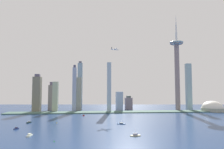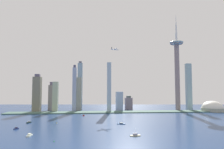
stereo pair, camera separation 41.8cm
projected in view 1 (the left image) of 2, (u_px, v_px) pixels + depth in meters
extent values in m
cube|color=#416155|center=(119.00, 112.00, 648.51)|extent=(695.88, 54.64, 2.69)
cylinder|color=gray|center=(177.00, 76.00, 718.98)|extent=(16.58, 16.58, 240.81)
ellipsoid|color=#9EB6BD|center=(176.00, 43.00, 728.08)|extent=(48.00, 48.00, 12.76)
torus|color=gray|center=(176.00, 44.00, 727.74)|extent=(43.35, 43.35, 2.55)
cone|color=silver|center=(176.00, 27.00, 732.30)|extent=(8.29, 8.29, 98.88)
cylinder|color=#9DA393|center=(213.00, 110.00, 678.63)|extent=(71.84, 71.84, 11.79)
ellipsoid|color=silver|center=(212.00, 108.00, 679.07)|extent=(68.25, 68.25, 46.28)
cube|color=#8BAAB3|center=(189.00, 87.00, 731.53)|extent=(19.47, 13.77, 166.71)
cube|color=slate|center=(129.00, 103.00, 751.37)|extent=(25.23, 25.57, 43.23)
cube|color=#506161|center=(129.00, 97.00, 753.25)|extent=(15.14, 15.34, 6.56)
cube|color=#90A4C4|center=(119.00, 101.00, 711.72)|extent=(23.58, 23.96, 65.39)
cube|color=#A9B696|center=(55.00, 97.00, 672.13)|extent=(16.73, 20.98, 98.49)
cube|color=#A1B8CA|center=(109.00, 87.00, 662.61)|extent=(12.91, 14.92, 161.46)
cube|color=#809CB2|center=(80.00, 86.00, 751.93)|extent=(17.60, 16.18, 170.93)
cube|color=slate|center=(80.00, 62.00, 758.65)|extent=(10.56, 9.71, 6.87)
cube|color=slate|center=(52.00, 98.00, 718.96)|extent=(20.46, 20.90, 88.66)
cube|color=#5C526A|center=(52.00, 84.00, 722.73)|extent=(12.28, 12.54, 11.11)
cube|color=#A0A08C|center=(78.00, 94.00, 717.74)|extent=(21.64, 20.20, 115.52)
cube|color=slate|center=(37.00, 94.00, 662.94)|extent=(24.65, 23.92, 114.28)
cube|color=#5B556D|center=(37.00, 76.00, 667.60)|extent=(14.79, 14.35, 9.08)
cube|color=#93A0C2|center=(74.00, 89.00, 683.89)|extent=(12.36, 15.82, 146.78)
cube|color=#4D4D6A|center=(75.00, 66.00, 689.78)|extent=(7.42, 9.49, 9.13)
cube|color=white|center=(30.00, 136.00, 314.20)|extent=(6.64, 14.63, 1.97)
cube|color=silver|center=(30.00, 134.00, 314.35)|extent=(4.33, 6.56, 2.23)
cube|color=beige|center=(135.00, 136.00, 315.23)|extent=(16.30, 5.49, 1.64)
cube|color=#9598B0|center=(135.00, 134.00, 315.40)|extent=(7.26, 3.53, 2.89)
cylinder|color=silver|center=(135.00, 131.00, 315.77)|extent=(0.24, 0.24, 6.76)
cube|color=navy|center=(16.00, 129.00, 370.84)|extent=(7.89, 9.69, 1.95)
cube|color=#392E3F|center=(16.00, 128.00, 370.98)|extent=(4.17, 4.72, 1.84)
cube|color=#BA2E2F|center=(84.00, 116.00, 560.38)|extent=(5.25, 7.91, 2.14)
cube|color=#284436|center=(84.00, 115.00, 560.53)|extent=(2.82, 3.72, 1.91)
cube|color=navy|center=(121.00, 124.00, 425.38)|extent=(17.67, 12.42, 1.57)
cube|color=#96A3A7|center=(121.00, 123.00, 425.52)|extent=(8.43, 6.89, 2.14)
cylinder|color=silver|center=(121.00, 121.00, 425.74)|extent=(0.24, 0.24, 3.71)
cube|color=black|center=(29.00, 122.00, 441.25)|extent=(7.98, 13.03, 1.96)
cube|color=#A2A2A0|center=(29.00, 122.00, 441.40)|extent=(4.50, 6.09, 2.01)
cone|color=yellow|center=(57.00, 123.00, 436.47)|extent=(1.71, 1.71, 2.85)
cone|color=green|center=(54.00, 141.00, 281.09)|extent=(1.57, 1.57, 1.84)
cylinder|color=silver|center=(115.00, 49.00, 657.44)|extent=(25.74, 12.66, 2.75)
sphere|color=silver|center=(118.00, 50.00, 663.67)|extent=(2.75, 2.75, 2.75)
cube|color=silver|center=(115.00, 49.00, 657.54)|extent=(13.72, 26.90, 0.50)
cube|color=silver|center=(112.00, 49.00, 652.24)|extent=(5.94, 9.88, 0.40)
cube|color=#2D333D|center=(112.00, 48.00, 652.51)|extent=(2.47, 1.40, 5.00)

